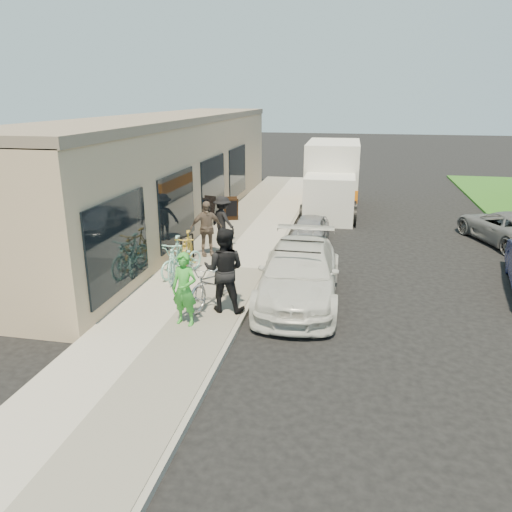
{
  "coord_description": "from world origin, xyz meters",
  "views": [
    {
      "loc": [
        1.95,
        -10.41,
        4.95
      ],
      "look_at": [
        -0.46,
        1.41,
        1.05
      ],
      "focal_mm": 35.0,
      "sensor_mm": 36.0,
      "label": 1
    }
  ],
  "objects_px": {
    "sandwich_board": "(231,209)",
    "sedan_white": "(299,273)",
    "moving_truck": "(332,181)",
    "cruiser_bike_b": "(182,260)",
    "far_car_gray": "(506,227)",
    "bystander_b": "(206,228)",
    "bike_rack": "(187,245)",
    "man_standing": "(224,270)",
    "cruiser_bike_c": "(187,252)",
    "woman_rider": "(184,289)",
    "bystander_a": "(223,220)",
    "cruiser_bike_a": "(176,258)",
    "tandem_bike": "(213,282)",
    "sedan_silver": "(309,231)"
  },
  "relations": [
    {
      "from": "sandwich_board",
      "to": "cruiser_bike_c",
      "type": "height_order",
      "value": "cruiser_bike_c"
    },
    {
      "from": "woman_rider",
      "to": "bystander_a",
      "type": "xyz_separation_m",
      "value": [
        -0.84,
        6.26,
        -0.01
      ]
    },
    {
      "from": "woman_rider",
      "to": "bystander_b",
      "type": "xyz_separation_m",
      "value": [
        -0.99,
        4.86,
        0.05
      ]
    },
    {
      "from": "far_car_gray",
      "to": "cruiser_bike_b",
      "type": "xyz_separation_m",
      "value": [
        -9.83,
        -5.76,
        0.01
      ]
    },
    {
      "from": "sandwich_board",
      "to": "cruiser_bike_b",
      "type": "bearing_deg",
      "value": -108.21
    },
    {
      "from": "sandwich_board",
      "to": "cruiser_bike_b",
      "type": "height_order",
      "value": "sandwich_board"
    },
    {
      "from": "sandwich_board",
      "to": "moving_truck",
      "type": "xyz_separation_m",
      "value": [
        3.78,
        3.42,
        0.71
      ]
    },
    {
      "from": "woman_rider",
      "to": "bystander_b",
      "type": "height_order",
      "value": "bystander_b"
    },
    {
      "from": "cruiser_bike_a",
      "to": "far_car_gray",
      "type": "bearing_deg",
      "value": 23.49
    },
    {
      "from": "bike_rack",
      "to": "cruiser_bike_a",
      "type": "xyz_separation_m",
      "value": [
        0.21,
        -1.55,
        0.08
      ]
    },
    {
      "from": "bike_rack",
      "to": "cruiser_bike_a",
      "type": "bearing_deg",
      "value": -82.3
    },
    {
      "from": "sandwich_board",
      "to": "bike_rack",
      "type": "bearing_deg",
      "value": -110.94
    },
    {
      "from": "man_standing",
      "to": "cruiser_bike_c",
      "type": "bearing_deg",
      "value": -55.36
    },
    {
      "from": "sandwich_board",
      "to": "moving_truck",
      "type": "relative_size",
      "value": 0.15
    },
    {
      "from": "bike_rack",
      "to": "bystander_a",
      "type": "height_order",
      "value": "bystander_a"
    },
    {
      "from": "tandem_bike",
      "to": "man_standing",
      "type": "xyz_separation_m",
      "value": [
        0.38,
        -0.33,
        0.46
      ]
    },
    {
      "from": "sandwich_board",
      "to": "tandem_bike",
      "type": "bearing_deg",
      "value": -99.08
    },
    {
      "from": "sedan_silver",
      "to": "tandem_bike",
      "type": "xyz_separation_m",
      "value": [
        -1.73,
        -5.89,
        0.18
      ]
    },
    {
      "from": "sedan_white",
      "to": "cruiser_bike_b",
      "type": "height_order",
      "value": "sedan_white"
    },
    {
      "from": "sandwich_board",
      "to": "cruiser_bike_a",
      "type": "height_order",
      "value": "cruiser_bike_a"
    },
    {
      "from": "sedan_silver",
      "to": "woman_rider",
      "type": "relative_size",
      "value": 1.81
    },
    {
      "from": "moving_truck",
      "to": "bystander_b",
      "type": "height_order",
      "value": "moving_truck"
    },
    {
      "from": "man_standing",
      "to": "cruiser_bike_c",
      "type": "height_order",
      "value": "man_standing"
    },
    {
      "from": "sedan_white",
      "to": "man_standing",
      "type": "height_order",
      "value": "man_standing"
    },
    {
      "from": "sedan_silver",
      "to": "far_car_gray",
      "type": "bearing_deg",
      "value": 16.49
    },
    {
      "from": "bike_rack",
      "to": "sedan_silver",
      "type": "distance_m",
      "value": 4.45
    },
    {
      "from": "far_car_gray",
      "to": "woman_rider",
      "type": "distance_m",
      "value": 12.33
    },
    {
      "from": "cruiser_bike_a",
      "to": "moving_truck",
      "type": "bearing_deg",
      "value": 62.81
    },
    {
      "from": "bystander_b",
      "to": "cruiser_bike_a",
      "type": "bearing_deg",
      "value": -124.59
    },
    {
      "from": "cruiser_bike_b",
      "to": "bystander_b",
      "type": "relative_size",
      "value": 0.96
    },
    {
      "from": "sedan_white",
      "to": "tandem_bike",
      "type": "bearing_deg",
      "value": -155.01
    },
    {
      "from": "far_car_gray",
      "to": "tandem_bike",
      "type": "bearing_deg",
      "value": 22.13
    },
    {
      "from": "tandem_bike",
      "to": "sedan_white",
      "type": "bearing_deg",
      "value": 40.78
    },
    {
      "from": "sedan_white",
      "to": "woman_rider",
      "type": "xyz_separation_m",
      "value": [
        -2.23,
        -2.24,
        0.27
      ]
    },
    {
      "from": "cruiser_bike_b",
      "to": "sandwich_board",
      "type": "bearing_deg",
      "value": 113.81
    },
    {
      "from": "cruiser_bike_c",
      "to": "moving_truck",
      "type": "bearing_deg",
      "value": 59.67
    },
    {
      "from": "far_car_gray",
      "to": "bystander_b",
      "type": "bearing_deg",
      "value": 2.25
    },
    {
      "from": "sedan_white",
      "to": "moving_truck",
      "type": "height_order",
      "value": "moving_truck"
    },
    {
      "from": "cruiser_bike_a",
      "to": "cruiser_bike_c",
      "type": "xyz_separation_m",
      "value": [
        0.1,
        0.64,
        -0.01
      ]
    },
    {
      "from": "cruiser_bike_b",
      "to": "sedan_silver",
      "type": "bearing_deg",
      "value": 74.55
    },
    {
      "from": "cruiser_bike_c",
      "to": "woman_rider",
      "type": "bearing_deg",
      "value": -81.81
    },
    {
      "from": "cruiser_bike_b",
      "to": "bystander_b",
      "type": "distance_m",
      "value": 1.94
    },
    {
      "from": "moving_truck",
      "to": "sedan_silver",
      "type": "bearing_deg",
      "value": -95.02
    },
    {
      "from": "sedan_white",
      "to": "far_car_gray",
      "type": "distance_m",
      "value": 9.16
    },
    {
      "from": "cruiser_bike_b",
      "to": "cruiser_bike_a",
      "type": "bearing_deg",
      "value": -89.85
    },
    {
      "from": "sandwich_board",
      "to": "sedan_white",
      "type": "bearing_deg",
      "value": -83.9
    },
    {
      "from": "bike_rack",
      "to": "far_car_gray",
      "type": "distance_m",
      "value": 11.06
    },
    {
      "from": "moving_truck",
      "to": "cruiser_bike_b",
      "type": "height_order",
      "value": "moving_truck"
    },
    {
      "from": "sandwich_board",
      "to": "moving_truck",
      "type": "distance_m",
      "value": 5.14
    },
    {
      "from": "sedan_white",
      "to": "bystander_a",
      "type": "xyz_separation_m",
      "value": [
        -3.07,
        4.01,
        0.26
      ]
    }
  ]
}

